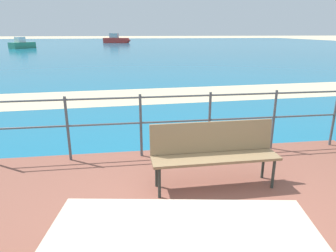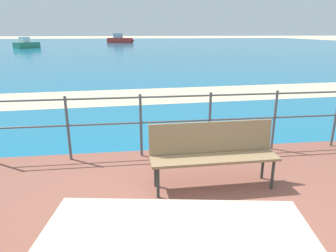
{
  "view_description": "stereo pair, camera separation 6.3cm",
  "coord_description": "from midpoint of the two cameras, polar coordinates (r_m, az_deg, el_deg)",
  "views": [
    {
      "loc": [
        -0.84,
        -2.43,
        2.12
      ],
      "look_at": [
        -0.14,
        2.3,
        0.6
      ],
      "focal_mm": 32.21,
      "sensor_mm": 36.0,
      "label": 1
    },
    {
      "loc": [
        -0.78,
        -2.44,
        2.12
      ],
      "look_at": [
        -0.14,
        2.3,
        0.6
      ],
      "focal_mm": 32.21,
      "sensor_mm": 36.0,
      "label": 2
    }
  ],
  "objects": [
    {
      "name": "picnic_table",
      "position": [
        2.33,
        1.93,
        -21.64
      ],
      "size": [
        2.05,
        1.7,
        0.76
      ],
      "rotation": [
        0.0,
        0.0,
        -0.16
      ],
      "color": "#BCAD93",
      "rests_on": "patio_paving"
    },
    {
      "name": "railing_fence",
      "position": [
        5.07,
        1.12,
        1.74
      ],
      "size": [
        5.94,
        0.04,
        1.08
      ],
      "color": "#4C5156",
      "rests_on": "patio_paving"
    },
    {
      "name": "boat_far",
      "position": [
        55.57,
        -9.79,
        15.82
      ],
      "size": [
        4.91,
        2.42,
        1.64
      ],
      "rotation": [
        0.0,
        0.0,
        6.0
      ],
      "color": "red",
      "rests_on": "sea_water"
    },
    {
      "name": "beach_strip",
      "position": [
        10.26,
        -3.71,
        5.71
      ],
      "size": [
        54.06,
        5.26,
        0.01
      ],
      "primitive_type": "cube",
      "rotation": [
        0.0,
        0.0,
        0.05
      ],
      "color": "beige",
      "rests_on": "ground"
    },
    {
      "name": "ground_plane",
      "position": [
        3.33,
        8.33,
        -22.17
      ],
      "size": [
        240.0,
        240.0,
        0.0
      ],
      "primitive_type": "plane",
      "color": "beige"
    },
    {
      "name": "park_bench",
      "position": [
        4.12,
        8.23,
        -4.29
      ],
      "size": [
        1.72,
        0.44,
        0.88
      ],
      "rotation": [
        0.0,
        0.0,
        0.02
      ],
      "color": "#8C704C",
      "rests_on": "patio_paving"
    },
    {
      "name": "sea_water",
      "position": [
        42.49,
        -7.55,
        14.65
      ],
      "size": [
        90.0,
        90.0,
        0.01
      ],
      "primitive_type": "cube",
      "color": "#196B8E",
      "rests_on": "ground"
    },
    {
      "name": "patio_paving",
      "position": [
        3.31,
        8.35,
        -21.77
      ],
      "size": [
        6.4,
        5.2,
        0.06
      ],
      "primitive_type": "cube",
      "color": "brown",
      "rests_on": "ground"
    },
    {
      "name": "boat_near",
      "position": [
        42.43,
        -25.85,
        13.73
      ],
      "size": [
        2.92,
        3.25,
        1.36
      ],
      "rotation": [
        0.0,
        0.0,
        0.88
      ],
      "color": "#338466",
      "rests_on": "sea_water"
    }
  ]
}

